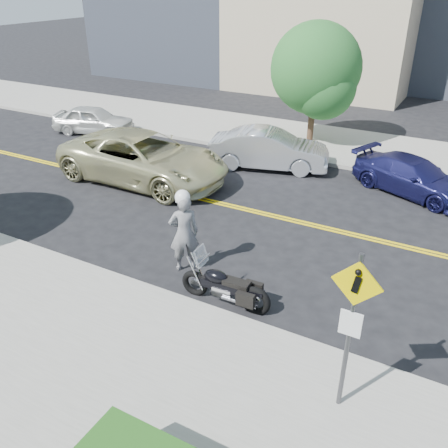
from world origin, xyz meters
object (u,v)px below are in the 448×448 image
pedestrian_sign (351,320)px  parked_car_white (93,120)px  motorcyclist (184,231)px  suv (143,158)px  motorcycle (225,279)px  parked_car_silver (269,149)px  parked_car_blue (413,176)px

pedestrian_sign → parked_car_white: 18.12m
motorcyclist → suv: bearing=-85.0°
pedestrian_sign → motorcycle: bearing=151.4°
motorcycle → parked_car_white: 14.52m
motorcyclist → parked_car_silver: (-1.04, 7.57, -0.34)m
motorcycle → parked_car_blue: size_ratio=0.51×
motorcyclist → motorcycle: size_ratio=1.02×
motorcyclist → parked_car_blue: bearing=-160.4°
suv → parked_car_silver: size_ratio=1.39×
pedestrian_sign → motorcyclist: pedestrian_sign is taller
parked_car_white → parked_car_blue: (14.34, -0.11, -0.03)m
motorcycle → parked_car_white: motorcycle is taller
parked_car_blue → motorcyclist: bearing=173.7°
suv → parked_car_white: 6.70m
motorcyclist → parked_car_white: (-10.12, 7.80, -0.45)m
motorcyclist → suv: motorcyclist is taller
motorcyclist → parked_car_blue: 8.79m
parked_car_white → pedestrian_sign: bearing=-141.6°
motorcycle → parked_car_white: bearing=141.6°
parked_car_silver → suv: bearing=118.7°
motorcyclist → parked_car_silver: motorcyclist is taller
suv → parked_car_blue: (8.69, 3.47, -0.26)m
pedestrian_sign → motorcycle: (-3.14, 1.71, -1.31)m
parked_car_blue → pedestrian_sign: bearing=-154.7°
suv → parked_car_white: size_ratio=1.67×
parked_car_silver → parked_car_blue: size_ratio=1.08×
motorcyclist → pedestrian_sign: bearing=110.5°
pedestrian_sign → parked_car_silver: (-5.78, 10.07, -1.21)m
parked_car_silver → parked_car_blue: 5.27m
parked_car_silver → motorcycle: bearing=-178.2°
parked_car_silver → pedestrian_sign: bearing=-165.9°
parked_car_white → parked_car_blue: 14.34m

